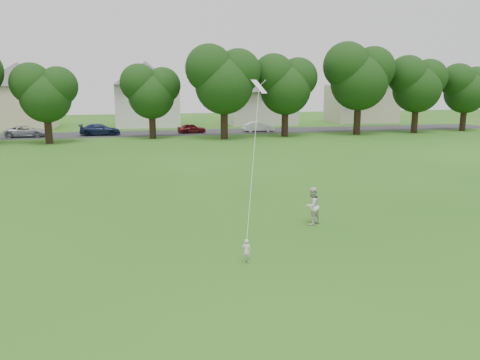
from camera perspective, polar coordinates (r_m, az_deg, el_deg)
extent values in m
plane|color=#235313|center=(15.09, -3.43, -10.34)|extent=(160.00, 160.00, 0.00)
cube|color=#2D2D30|center=(56.14, -10.78, 5.62)|extent=(90.00, 7.00, 0.01)
imported|color=silver|center=(15.12, 0.78, -8.65)|extent=(0.34, 0.27, 0.80)
imported|color=silver|center=(19.25, 8.76, -3.14)|extent=(0.95, 0.89, 1.56)
plane|color=white|center=(21.83, 2.34, 11.32)|extent=(0.95, 0.99, 0.61)
cylinder|color=white|center=(18.19, 1.70, 3.44)|extent=(0.01, 0.01, 9.12)
cylinder|color=black|center=(49.00, -22.34, 5.86)|extent=(0.70, 0.70, 2.98)
cylinder|color=black|center=(50.61, -10.63, 6.70)|extent=(0.70, 0.70, 3.01)
cylinder|color=black|center=(49.24, -1.94, 7.20)|extent=(0.76, 0.76, 3.76)
cylinder|color=black|center=(52.00, 5.49, 7.21)|extent=(0.74, 0.74, 3.46)
cylinder|color=black|center=(55.39, 14.10, 7.47)|extent=(0.78, 0.78, 4.00)
cylinder|color=black|center=(59.47, 20.53, 7.09)|extent=(0.74, 0.74, 3.48)
cylinder|color=black|center=(64.37, 25.56, 6.85)|extent=(0.71, 0.71, 3.17)
imported|color=#989BA6|center=(56.13, -24.58, 5.41)|extent=(4.47, 2.17, 1.22)
imported|color=#121C39|center=(55.13, -16.69, 5.91)|extent=(4.52, 2.02, 1.29)
imported|color=#531014|center=(55.48, -5.91, 6.28)|extent=(3.41, 1.62, 1.13)
imported|color=silver|center=(57.07, 2.27, 6.52)|extent=(3.76, 1.48, 1.22)
cube|color=beige|center=(67.28, -25.15, 8.00)|extent=(8.10, 7.28, 5.42)
pyramid|color=#504D52|center=(67.27, -25.57, 12.83)|extent=(11.69, 11.69, 2.98)
cube|color=white|center=(65.91, -11.27, 8.90)|extent=(8.35, 6.84, 5.63)
pyramid|color=#504D52|center=(65.92, -11.48, 14.04)|extent=(12.05, 12.05, 3.10)
cube|color=beige|center=(68.39, 2.42, 8.79)|extent=(9.27, 7.66, 4.66)
pyramid|color=#504D52|center=(68.33, 2.45, 12.89)|extent=(13.37, 13.37, 2.56)
cube|color=beige|center=(74.27, 14.55, 9.00)|extent=(9.48, 6.40, 5.55)
pyramid|color=#504D52|center=(74.28, 14.78, 13.49)|extent=(13.68, 13.68, 3.05)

